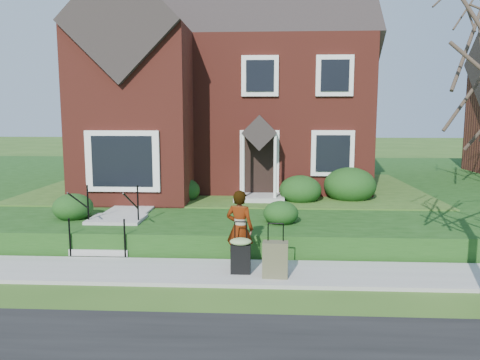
# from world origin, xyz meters

# --- Properties ---
(ground) EXTENTS (120.00, 120.00, 0.00)m
(ground) POSITION_xyz_m (0.00, 0.00, 0.00)
(ground) COLOR #2D5119
(ground) RESTS_ON ground
(sidewalk) EXTENTS (60.00, 1.60, 0.08)m
(sidewalk) POSITION_xyz_m (0.00, 0.00, 0.04)
(sidewalk) COLOR #9E9B93
(sidewalk) RESTS_ON ground
(terrace) EXTENTS (44.00, 20.00, 0.60)m
(terrace) POSITION_xyz_m (4.00, 10.90, 0.30)
(terrace) COLOR #173D10
(terrace) RESTS_ON ground
(walkway) EXTENTS (1.20, 6.00, 0.06)m
(walkway) POSITION_xyz_m (-2.50, 5.00, 0.63)
(walkway) COLOR #9E9B93
(walkway) RESTS_ON terrace
(main_house) EXTENTS (10.40, 10.20, 9.40)m
(main_house) POSITION_xyz_m (-0.21, 9.61, 5.26)
(main_house) COLOR maroon
(main_house) RESTS_ON terrace
(front_steps) EXTENTS (1.40, 2.02, 1.50)m
(front_steps) POSITION_xyz_m (-2.50, 1.84, 0.47)
(front_steps) COLOR #9E9B93
(front_steps) RESTS_ON ground
(foundation_shrubs) EXTENTS (9.99, 4.76, 1.18)m
(foundation_shrubs) POSITION_xyz_m (1.00, 5.05, 1.08)
(foundation_shrubs) COLOR #13340F
(foundation_shrubs) RESTS_ON terrace
(woman) EXTENTS (0.71, 0.57, 1.68)m
(woman) POSITION_xyz_m (0.85, 0.33, 0.92)
(woman) COLOR #999999
(woman) RESTS_ON sidewalk
(suitcase_black) EXTENTS (0.45, 0.37, 1.09)m
(suitcase_black) POSITION_xyz_m (0.89, -0.13, 0.50)
(suitcase_black) COLOR black
(suitcase_black) RESTS_ON sidewalk
(suitcase_olive) EXTENTS (0.53, 0.32, 1.11)m
(suitcase_olive) POSITION_xyz_m (1.60, -0.33, 0.45)
(suitcase_olive) COLOR brown
(suitcase_olive) RESTS_ON sidewalk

